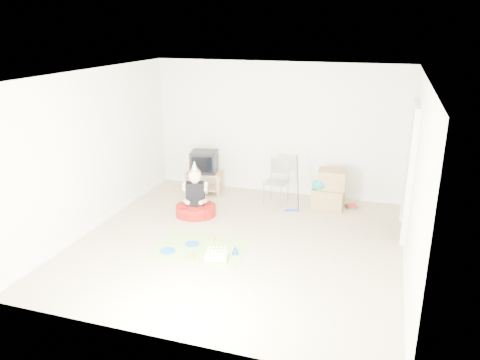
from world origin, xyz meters
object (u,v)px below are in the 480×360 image
(crt_tv, at_px, (204,162))
(seated_woman, at_px, (196,204))
(birthday_cake, at_px, (217,256))
(tv_stand, at_px, (205,181))
(folding_chair, at_px, (276,182))
(cardboard_boxes, at_px, (329,190))

(crt_tv, bearing_deg, seated_woman, -86.29)
(crt_tv, distance_m, birthday_cake, 2.91)
(tv_stand, height_order, birthday_cake, tv_stand)
(folding_chair, bearing_deg, cardboard_boxes, 4.73)
(tv_stand, xyz_separation_m, crt_tv, (0.00, 0.00, 0.40))
(crt_tv, xyz_separation_m, birthday_cake, (1.21, -2.57, -0.61))
(birthday_cake, bearing_deg, tv_stand, 115.31)
(cardboard_boxes, bearing_deg, crt_tv, 178.98)
(folding_chair, distance_m, cardboard_boxes, 0.99)
(tv_stand, distance_m, crt_tv, 0.40)
(cardboard_boxes, bearing_deg, folding_chair, -175.27)
(cardboard_boxes, distance_m, birthday_cake, 2.85)
(crt_tv, bearing_deg, folding_chair, -15.17)
(seated_woman, bearing_deg, birthday_cake, -56.84)
(folding_chair, distance_m, seated_woman, 1.61)
(folding_chair, xyz_separation_m, cardboard_boxes, (0.99, 0.08, -0.07))
(tv_stand, distance_m, birthday_cake, 2.85)
(folding_chair, relative_size, birthday_cake, 2.42)
(cardboard_boxes, bearing_deg, seated_woman, -153.34)
(crt_tv, xyz_separation_m, folding_chair, (1.51, -0.13, -0.23))
(crt_tv, height_order, cardboard_boxes, crt_tv)
(folding_chair, relative_size, cardboard_boxes, 1.19)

